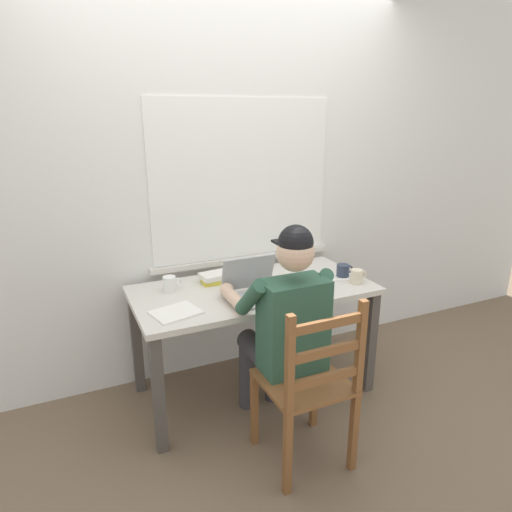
{
  "coord_description": "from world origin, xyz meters",
  "views": [
    {
      "loc": [
        -1.07,
        -2.38,
        1.77
      ],
      "look_at": [
        -0.01,
        -0.05,
        0.95
      ],
      "focal_mm": 31.73,
      "sensor_mm": 36.0,
      "label": 1
    }
  ],
  "objects_px": {
    "coffee_mug_spare": "(170,284)",
    "landscape_photo_print": "(311,286)",
    "coffee_mug_dark": "(343,271)",
    "laptop": "(254,288)",
    "computer_mouse": "(297,292)",
    "desk": "(253,302)",
    "wooden_chair": "(309,386)",
    "book_stack_main": "(216,277)",
    "coffee_mug_white": "(357,276)",
    "seated_person": "(284,322)"
  },
  "relations": [
    {
      "from": "desk",
      "to": "coffee_mug_white",
      "type": "bearing_deg",
      "value": -17.89
    },
    {
      "from": "seated_person",
      "to": "wooden_chair",
      "type": "xyz_separation_m",
      "value": [
        -0.0,
        -0.28,
        -0.22
      ]
    },
    {
      "from": "seated_person",
      "to": "laptop",
      "type": "xyz_separation_m",
      "value": [
        -0.04,
        0.3,
        0.09
      ]
    },
    {
      "from": "wooden_chair",
      "to": "laptop",
      "type": "distance_m",
      "value": 0.66
    },
    {
      "from": "book_stack_main",
      "to": "desk",
      "type": "bearing_deg",
      "value": -44.8
    },
    {
      "from": "landscape_photo_print",
      "to": "computer_mouse",
      "type": "bearing_deg",
      "value": -128.43
    },
    {
      "from": "coffee_mug_spare",
      "to": "landscape_photo_print",
      "type": "relative_size",
      "value": 0.89
    },
    {
      "from": "coffee_mug_white",
      "to": "seated_person",
      "type": "bearing_deg",
      "value": -160.16
    },
    {
      "from": "wooden_chair",
      "to": "coffee_mug_white",
      "type": "height_order",
      "value": "wooden_chair"
    },
    {
      "from": "coffee_mug_spare",
      "to": "coffee_mug_white",
      "type": "bearing_deg",
      "value": -17.85
    },
    {
      "from": "seated_person",
      "to": "coffee_mug_dark",
      "type": "relative_size",
      "value": 10.33
    },
    {
      "from": "coffee_mug_dark",
      "to": "coffee_mug_spare",
      "type": "bearing_deg",
      "value": 168.11
    },
    {
      "from": "coffee_mug_spare",
      "to": "book_stack_main",
      "type": "bearing_deg",
      "value": 4.63
    },
    {
      "from": "wooden_chair",
      "to": "computer_mouse",
      "type": "height_order",
      "value": "wooden_chair"
    },
    {
      "from": "laptop",
      "to": "coffee_mug_spare",
      "type": "xyz_separation_m",
      "value": [
        -0.43,
        0.29,
        -0.01
      ]
    },
    {
      "from": "wooden_chair",
      "to": "coffee_mug_white",
      "type": "distance_m",
      "value": 0.88
    },
    {
      "from": "desk",
      "to": "computer_mouse",
      "type": "distance_m",
      "value": 0.3
    },
    {
      "from": "book_stack_main",
      "to": "landscape_photo_print",
      "type": "bearing_deg",
      "value": -30.55
    },
    {
      "from": "seated_person",
      "to": "wooden_chair",
      "type": "bearing_deg",
      "value": -90.0
    },
    {
      "from": "coffee_mug_dark",
      "to": "landscape_photo_print",
      "type": "xyz_separation_m",
      "value": [
        -0.28,
        -0.05,
        -0.04
      ]
    },
    {
      "from": "wooden_chair",
      "to": "computer_mouse",
      "type": "xyz_separation_m",
      "value": [
        0.21,
        0.51,
        0.28
      ]
    },
    {
      "from": "coffee_mug_dark",
      "to": "desk",
      "type": "bearing_deg",
      "value": 172.96
    },
    {
      "from": "seated_person",
      "to": "coffee_mug_spare",
      "type": "bearing_deg",
      "value": 128.34
    },
    {
      "from": "coffee_mug_white",
      "to": "book_stack_main",
      "type": "distance_m",
      "value": 0.9
    },
    {
      "from": "computer_mouse",
      "to": "landscape_photo_print",
      "type": "relative_size",
      "value": 0.77
    },
    {
      "from": "desk",
      "to": "wooden_chair",
      "type": "bearing_deg",
      "value": -91.36
    },
    {
      "from": "laptop",
      "to": "coffee_mug_white",
      "type": "xyz_separation_m",
      "value": [
        0.68,
        -0.07,
        -0.01
      ]
    },
    {
      "from": "seated_person",
      "to": "coffee_mug_spare",
      "type": "distance_m",
      "value": 0.76
    },
    {
      "from": "coffee_mug_dark",
      "to": "landscape_photo_print",
      "type": "bearing_deg",
      "value": -169.68
    },
    {
      "from": "wooden_chair",
      "to": "book_stack_main",
      "type": "bearing_deg",
      "value": 100.38
    },
    {
      "from": "wooden_chair",
      "to": "coffee_mug_dark",
      "type": "distance_m",
      "value": 0.95
    },
    {
      "from": "wooden_chair",
      "to": "landscape_photo_print",
      "type": "distance_m",
      "value": 0.74
    },
    {
      "from": "seated_person",
      "to": "computer_mouse",
      "type": "height_order",
      "value": "seated_person"
    },
    {
      "from": "computer_mouse",
      "to": "landscape_photo_print",
      "type": "xyz_separation_m",
      "value": [
        0.15,
        0.08,
        -0.02
      ]
    },
    {
      "from": "coffee_mug_white",
      "to": "coffee_mug_spare",
      "type": "bearing_deg",
      "value": 162.15
    },
    {
      "from": "laptop",
      "to": "computer_mouse",
      "type": "height_order",
      "value": "laptop"
    },
    {
      "from": "laptop",
      "to": "coffee_mug_dark",
      "type": "height_order",
      "value": "laptop"
    },
    {
      "from": "computer_mouse",
      "to": "landscape_photo_print",
      "type": "bearing_deg",
      "value": 29.39
    },
    {
      "from": "desk",
      "to": "coffee_mug_spare",
      "type": "bearing_deg",
      "value": 162.21
    },
    {
      "from": "coffee_mug_dark",
      "to": "book_stack_main",
      "type": "xyz_separation_m",
      "value": [
        -0.79,
        0.26,
        -0.01
      ]
    },
    {
      "from": "wooden_chair",
      "to": "coffee_mug_spare",
      "type": "xyz_separation_m",
      "value": [
        -0.47,
        0.87,
        0.31
      ]
    },
    {
      "from": "desk",
      "to": "laptop",
      "type": "relative_size",
      "value": 4.47
    },
    {
      "from": "wooden_chair",
      "to": "coffee_mug_dark",
      "type": "bearing_deg",
      "value": 45.5
    },
    {
      "from": "desk",
      "to": "wooden_chair",
      "type": "xyz_separation_m",
      "value": [
        -0.02,
        -0.72,
        -0.17
      ]
    },
    {
      "from": "book_stack_main",
      "to": "landscape_photo_print",
      "type": "xyz_separation_m",
      "value": [
        0.52,
        -0.31,
        -0.03
      ]
    },
    {
      "from": "wooden_chair",
      "to": "laptop",
      "type": "bearing_deg",
      "value": 93.92
    },
    {
      "from": "seated_person",
      "to": "computer_mouse",
      "type": "relative_size",
      "value": 12.51
    },
    {
      "from": "desk",
      "to": "seated_person",
      "type": "height_order",
      "value": "seated_person"
    },
    {
      "from": "coffee_mug_white",
      "to": "wooden_chair",
      "type": "bearing_deg",
      "value": -141.47
    },
    {
      "from": "computer_mouse",
      "to": "coffee_mug_spare",
      "type": "relative_size",
      "value": 0.86
    }
  ]
}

